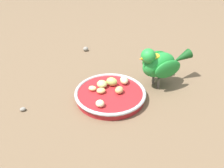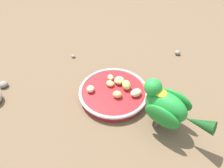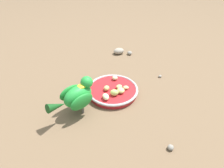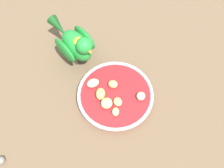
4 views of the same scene
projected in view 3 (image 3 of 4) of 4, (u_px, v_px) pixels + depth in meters
ground_plane at (120, 93)px, 0.91m from camera, size 4.00×4.00×0.00m
feeding_bowl at (113, 90)px, 0.90m from camera, size 0.22×0.22×0.03m
apple_piece_0 at (120, 86)px, 0.90m from camera, size 0.03×0.03×0.02m
apple_piece_1 at (121, 90)px, 0.87m from camera, size 0.04×0.04×0.02m
apple_piece_2 at (126, 88)px, 0.89m from camera, size 0.03×0.03×0.02m
apple_piece_3 at (114, 93)px, 0.85m from camera, size 0.04×0.04×0.03m
apple_piece_4 at (115, 78)px, 0.95m from camera, size 0.04×0.04×0.02m
apple_piece_5 at (107, 88)px, 0.88m from camera, size 0.04×0.04×0.02m
apple_piece_6 at (106, 97)px, 0.84m from camera, size 0.04×0.03×0.02m
parrot at (77, 96)px, 0.76m from camera, size 0.12×0.20×0.14m
rock_large at (119, 51)px, 1.20m from camera, size 0.05×0.06×0.03m
pebble_0 at (160, 76)px, 1.01m from camera, size 0.02×0.02×0.01m
pebble_1 at (171, 147)px, 0.67m from camera, size 0.03×0.03×0.02m
pebble_2 at (130, 53)px, 1.20m from camera, size 0.03×0.03×0.02m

